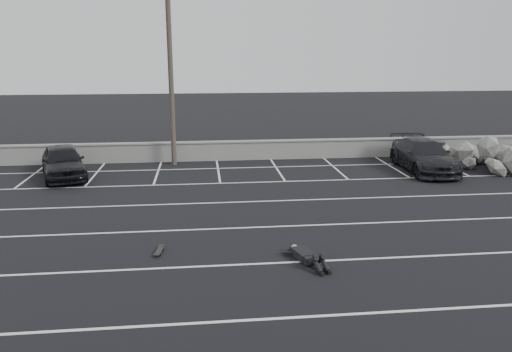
{
  "coord_description": "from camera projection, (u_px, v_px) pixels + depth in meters",
  "views": [
    {
      "loc": [
        -2.79,
        -12.96,
        5.82
      ],
      "look_at": [
        -0.67,
        6.21,
        1.0
      ],
      "focal_mm": 35.0,
      "sensor_mm": 36.0,
      "label": 1
    }
  ],
  "objects": [
    {
      "name": "riprap_pile",
      "position": [
        507.0,
        159.0,
        25.18
      ],
      "size": [
        5.58,
        4.11,
        1.42
      ],
      "color": "#99978F",
      "rests_on": "ground"
    },
    {
      "name": "car_right",
      "position": [
        424.0,
        155.0,
        24.98
      ],
      "size": [
        2.41,
        5.41,
        1.54
      ],
      "primitive_type": "imported",
      "rotation": [
        0.0,
        0.0,
        -0.05
      ],
      "color": "black",
      "rests_on": "ground"
    },
    {
      "name": "utility_pole",
      "position": [
        171.0,
        69.0,
        25.28
      ],
      "size": [
        1.31,
        0.26,
        9.79
      ],
      "color": "#4C4238",
      "rests_on": "ground"
    },
    {
      "name": "stall_lines",
      "position": [
        277.0,
        213.0,
        18.45
      ],
      "size": [
        36.0,
        20.05,
        0.01
      ],
      "color": "silver",
      "rests_on": "ground"
    },
    {
      "name": "skateboard",
      "position": [
        159.0,
        251.0,
        14.82
      ],
      "size": [
        0.26,
        0.69,
        0.08
      ],
      "rotation": [
        0.0,
        0.0,
        -0.14
      ],
      "color": "black",
      "rests_on": "ground"
    },
    {
      "name": "seawall",
      "position": [
        253.0,
        150.0,
        27.58
      ],
      "size": [
        50.0,
        0.45,
        1.06
      ],
      "color": "gray",
      "rests_on": "ground"
    },
    {
      "name": "person",
      "position": [
        303.0,
        251.0,
        14.39
      ],
      "size": [
        2.37,
        2.97,
        0.48
      ],
      "primitive_type": null,
      "rotation": [
        0.0,
        0.0,
        0.32
      ],
      "color": "black",
      "rests_on": "ground"
    },
    {
      "name": "trash_bin",
      "position": [
        439.0,
        150.0,
        27.68
      ],
      "size": [
        0.84,
        0.84,
        0.98
      ],
      "rotation": [
        0.0,
        0.0,
        0.41
      ],
      "color": "#252528",
      "rests_on": "ground"
    },
    {
      "name": "car_left",
      "position": [
        63.0,
        161.0,
        23.58
      ],
      "size": [
        3.18,
        4.91,
        1.56
      ],
      "primitive_type": "imported",
      "rotation": [
        0.0,
        0.0,
        0.32
      ],
      "color": "black",
      "rests_on": "ground"
    },
    {
      "name": "ground",
      "position": [
        303.0,
        262.0,
        14.21
      ],
      "size": [
        120.0,
        120.0,
        0.0
      ],
      "primitive_type": "plane",
      "color": "black",
      "rests_on": "ground"
    }
  ]
}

